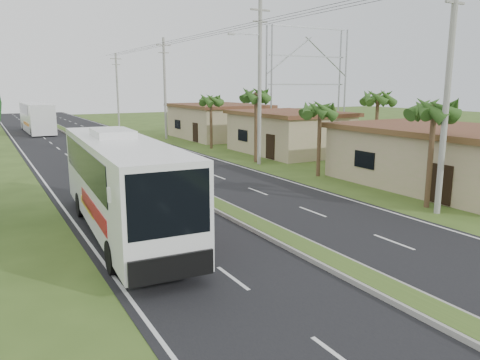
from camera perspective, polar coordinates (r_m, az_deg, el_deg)
ground at (r=16.67m, az=9.89°, el=-9.43°), size 180.00×180.00×0.00m
road_asphalt at (r=34.03m, az=-11.78°, el=1.25°), size 14.00×160.00×0.02m
median_strip at (r=34.01m, az=-11.78°, el=1.41°), size 1.20×160.00×0.18m
lane_edge_left at (r=32.70m, az=-23.02°, el=0.15°), size 0.12×160.00×0.01m
lane_edge_right at (r=36.56m, az=-1.72°, el=2.17°), size 0.12×160.00×0.01m
shop_near at (r=30.25m, az=23.63°, el=2.67°), size 8.60×12.60×3.52m
shop_mid at (r=41.79m, az=5.93°, el=5.85°), size 7.60×10.60×3.67m
shop_far at (r=53.80m, az=-2.73°, el=7.21°), size 8.60×11.60×3.82m
palm_verge_a at (r=24.20m, az=22.60°, el=7.86°), size 2.40×2.40×5.45m
palm_verge_b at (r=30.87m, az=9.74°, el=8.44°), size 2.40×2.40×5.05m
palm_verge_c at (r=36.24m, az=1.97°, el=10.23°), size 2.40×2.40×5.85m
palm_verge_d at (r=44.42m, az=-3.58°, el=9.70°), size 2.40×2.40×5.25m
palm_behind_shop at (r=38.52m, az=16.47°, el=9.56°), size 2.40×2.40×5.65m
utility_pole_a at (r=23.17m, az=23.96°, el=9.94°), size 1.60×0.28×11.00m
utility_pole_b at (r=35.21m, az=2.37°, el=12.03°), size 3.20×0.28×12.00m
utility_pole_c at (r=53.30m, az=-9.15°, el=11.07°), size 1.60×0.28×11.00m
utility_pole_d at (r=72.40m, az=-14.73°, el=10.71°), size 1.60×0.28×10.50m
billboard_lattice at (r=52.79m, az=8.22°, el=12.35°), size 10.18×1.18×12.07m
coach_bus_main at (r=19.19m, az=-14.33°, el=0.18°), size 3.37×12.85×4.11m
coach_bus_far at (r=64.96m, az=-23.55°, el=7.16°), size 2.90×12.74×3.70m
motorcyclist at (r=24.75m, az=-8.71°, el=-0.39°), size 1.98×1.24×2.43m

